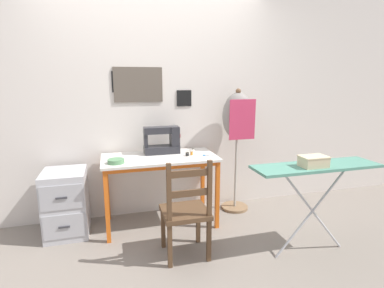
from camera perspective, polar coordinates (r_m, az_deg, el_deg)
ground_plane at (r=3.16m, az=-4.93°, el=-17.11°), size 14.00×14.00×0.00m
wall_back at (r=3.41m, az=-7.38°, el=7.60°), size 10.00×0.07×2.55m
sewing_table at (r=3.15m, az=-6.09°, el=-4.02°), size 1.19×0.59×0.76m
sewing_machine at (r=3.26m, az=-5.43°, el=0.62°), size 0.39×0.17×0.31m
fabric_bowl at (r=2.96m, az=-14.28°, el=-3.16°), size 0.16×0.16×0.04m
scissors at (r=3.17m, az=2.77°, el=-2.18°), size 0.12×0.08×0.01m
thread_spool_near_machine at (r=3.14m, az=-0.90°, el=-1.96°), size 0.04×0.04×0.04m
thread_spool_mid_table at (r=3.18m, az=-0.07°, el=-1.74°), size 0.03×0.03×0.04m
thread_spool_far_edge at (r=3.31m, az=0.18°, el=-1.22°), size 0.04×0.04×0.04m
wooden_chair at (r=2.66m, az=-1.18°, el=-12.81°), size 0.40×0.38×0.90m
filing_cabinet at (r=3.31m, az=-22.85°, el=-10.30°), size 0.41×0.47×0.66m
dress_form at (r=3.48m, az=8.65°, el=4.16°), size 0.36×0.32×1.45m
ironing_board at (r=2.79m, az=22.56°, el=-4.68°), size 1.13×0.31×0.83m
storage_box at (r=2.70m, az=22.13°, el=-3.08°), size 0.23×0.15×0.09m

